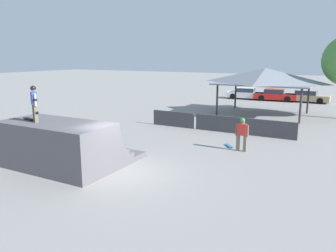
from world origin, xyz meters
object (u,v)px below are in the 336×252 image
object	(u,v)px
parked_car_tan	(307,97)
parked_car_white	(246,94)
bystander_walking	(242,132)
parked_car_red	(275,95)
skateboard_on_ground	(229,146)
skateboard_on_deck	(29,119)
skater_on_deck	(34,101)

from	to	relation	value
parked_car_tan	parked_car_white	bearing A→B (deg)	-175.25
bystander_walking	parked_car_red	bearing A→B (deg)	-84.72
skateboard_on_ground	parked_car_white	bearing A→B (deg)	153.89
parked_car_red	parked_car_white	bearing A→B (deg)	175.24
skateboard_on_deck	parked_car_red	xyz separation A→B (m)	(5.40, 27.42, -1.49)
skater_on_deck	parked_car_red	size ratio (longest dim) A/B	0.34
skateboard_on_ground	parked_car_red	distance (m)	20.45
parked_car_tan	skater_on_deck	bearing A→B (deg)	-104.26
parked_car_white	parked_car_tan	distance (m)	6.41
skateboard_on_deck	parked_car_white	world-z (taller)	skateboard_on_deck
bystander_walking	skateboard_on_ground	bearing A→B (deg)	-32.38
parked_car_white	skateboard_on_ground	bearing A→B (deg)	-81.73
skateboard_on_ground	parked_car_red	xyz separation A→B (m)	(-1.53, 20.38, 0.54)
skater_on_deck	parked_car_red	distance (m)	28.06
skater_on_deck	parked_car_tan	distance (m)	29.11
skateboard_on_ground	parked_car_white	xyz separation A→B (m)	(-4.73, 20.39, 0.54)
skateboard_on_ground	bystander_walking	bearing A→B (deg)	19.54
skateboard_on_deck	skateboard_on_ground	distance (m)	10.09
skater_on_deck	skateboard_on_ground	distance (m)	9.99
parked_car_red	parked_car_tan	size ratio (longest dim) A/B	1.00
parked_car_red	skateboard_on_deck	bearing A→B (deg)	-105.77
skateboard_on_deck	skateboard_on_ground	world-z (taller)	skateboard_on_deck
skater_on_deck	skateboard_on_ground	xyz separation A→B (m)	(6.34, 7.17, -2.87)
bystander_walking	parked_car_tan	xyz separation A→B (m)	(0.87, 21.21, -0.42)
bystander_walking	parked_car_white	bearing A→B (deg)	-76.25
parked_car_tan	skateboard_on_ground	bearing A→B (deg)	-92.85
skater_on_deck	skateboard_on_deck	distance (m)	1.03
skateboard_on_deck	parked_car_white	xyz separation A→B (m)	(2.20, 27.43, -1.49)
skater_on_deck	bystander_walking	bearing A→B (deg)	72.18
skateboard_on_ground	parked_car_tan	world-z (taller)	parked_car_tan
skateboard_on_deck	parked_car_tan	size ratio (longest dim) A/B	0.19
bystander_walking	parked_car_red	size ratio (longest dim) A/B	0.39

